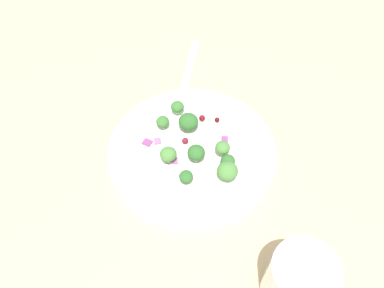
{
  "coord_description": "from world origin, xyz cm",
  "views": [
    {
      "loc": [
        34.89,
        -3.35,
        48.48
      ],
      "look_at": [
        1.95,
        0.86,
        2.7
      ],
      "focal_mm": 36.3,
      "sensor_mm": 36.0,
      "label": 1
    }
  ],
  "objects_px": {
    "broccoli_floret_0": "(223,148)",
    "broccoli_floret_1": "(196,153)",
    "broccoli_floret_2": "(228,171)",
    "plate": "(192,151)",
    "fork": "(186,79)",
    "water_glass": "(298,282)"
  },
  "relations": [
    {
      "from": "broccoli_floret_1",
      "to": "fork",
      "type": "bearing_deg",
      "value": 177.82
    },
    {
      "from": "broccoli_floret_0",
      "to": "fork",
      "type": "distance_m",
      "value": 0.18
    },
    {
      "from": "plate",
      "to": "broccoli_floret_1",
      "type": "xyz_separation_m",
      "value": [
        0.02,
        0.0,
        0.02
      ]
    },
    {
      "from": "broccoli_floret_1",
      "to": "water_glass",
      "type": "height_order",
      "value": "water_glass"
    },
    {
      "from": "plate",
      "to": "fork",
      "type": "relative_size",
      "value": 1.37
    },
    {
      "from": "fork",
      "to": "water_glass",
      "type": "bearing_deg",
      "value": 12.15
    },
    {
      "from": "broccoli_floret_0",
      "to": "broccoli_floret_2",
      "type": "height_order",
      "value": "broccoli_floret_2"
    },
    {
      "from": "broccoli_floret_1",
      "to": "plate",
      "type": "bearing_deg",
      "value": -169.53
    },
    {
      "from": "broccoli_floret_0",
      "to": "broccoli_floret_1",
      "type": "bearing_deg",
      "value": -84.27
    },
    {
      "from": "plate",
      "to": "broccoli_floret_1",
      "type": "bearing_deg",
      "value": 10.47
    },
    {
      "from": "broccoli_floret_2",
      "to": "water_glass",
      "type": "height_order",
      "value": "water_glass"
    },
    {
      "from": "plate",
      "to": "broccoli_floret_0",
      "type": "bearing_deg",
      "value": 69.88
    },
    {
      "from": "plate",
      "to": "broccoli_floret_1",
      "type": "height_order",
      "value": "broccoli_floret_1"
    },
    {
      "from": "broccoli_floret_2",
      "to": "plate",
      "type": "bearing_deg",
      "value": -142.32
    },
    {
      "from": "plate",
      "to": "broccoli_floret_0",
      "type": "xyz_separation_m",
      "value": [
        0.02,
        0.04,
        0.02
      ]
    },
    {
      "from": "broccoli_floret_1",
      "to": "fork",
      "type": "xyz_separation_m",
      "value": [
        -0.18,
        0.01,
        -0.03
      ]
    },
    {
      "from": "broccoli_floret_2",
      "to": "water_glass",
      "type": "bearing_deg",
      "value": 16.79
    },
    {
      "from": "broccoli_floret_0",
      "to": "broccoli_floret_1",
      "type": "height_order",
      "value": "broccoli_floret_1"
    },
    {
      "from": "broccoli_floret_2",
      "to": "water_glass",
      "type": "relative_size",
      "value": 0.33
    },
    {
      "from": "plate",
      "to": "fork",
      "type": "distance_m",
      "value": 0.16
    },
    {
      "from": "fork",
      "to": "water_glass",
      "type": "distance_m",
      "value": 0.39
    },
    {
      "from": "broccoli_floret_1",
      "to": "water_glass",
      "type": "distance_m",
      "value": 0.22
    }
  ]
}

